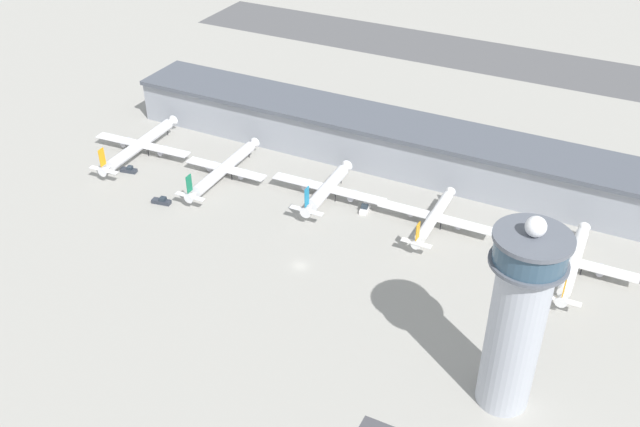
# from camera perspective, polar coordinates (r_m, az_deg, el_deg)

# --- Properties ---
(ground_plane) EXTENTS (1000.00, 1000.00, 0.00)m
(ground_plane) POSITION_cam_1_polar(r_m,az_deg,el_deg) (214.52, -1.63, -4.21)
(ground_plane) COLOR #9E9B93
(terminal_building) EXTENTS (207.20, 25.00, 17.43)m
(terminal_building) POSITION_cam_1_polar(r_m,az_deg,el_deg) (263.48, 5.59, 5.71)
(terminal_building) COLOR #9399A3
(terminal_building) RESTS_ON ground
(runway_strip) EXTENTS (310.80, 44.00, 0.01)m
(runway_strip) POSITION_cam_1_polar(r_m,az_deg,el_deg) (372.95, 12.71, 12.19)
(runway_strip) COLOR #515154
(runway_strip) RESTS_ON ground
(control_tower) EXTENTS (16.75, 16.75, 52.31)m
(control_tower) POSITION_cam_1_polar(r_m,az_deg,el_deg) (164.11, 15.52, -7.96)
(control_tower) COLOR #ADB2BC
(control_tower) RESTS_ON ground
(airplane_gate_alpha) EXTENTS (40.49, 45.46, 13.08)m
(airplane_gate_alpha) POSITION_cam_1_polar(r_m,az_deg,el_deg) (278.37, -14.16, 5.38)
(airplane_gate_alpha) COLOR white
(airplane_gate_alpha) RESTS_ON ground
(airplane_gate_bravo) EXTENTS (31.50, 44.47, 12.43)m
(airplane_gate_bravo) POSITION_cam_1_polar(r_m,az_deg,el_deg) (257.05, -7.67, 3.58)
(airplane_gate_bravo) COLOR white
(airplane_gate_bravo) RESTS_ON ground
(airplane_gate_charlie) EXTENTS (41.20, 34.15, 13.52)m
(airplane_gate_charlie) POSITION_cam_1_polar(r_m,az_deg,el_deg) (242.33, 0.61, 2.05)
(airplane_gate_charlie) COLOR white
(airplane_gate_charlie) RESTS_ON ground
(airplane_gate_delta) EXTENTS (38.28, 34.70, 11.54)m
(airplane_gate_delta) POSITION_cam_1_polar(r_m,az_deg,el_deg) (231.25, 9.12, -0.27)
(airplane_gate_delta) COLOR white
(airplane_gate_delta) RESTS_ON ground
(airplane_gate_echo) EXTENTS (36.88, 40.18, 12.07)m
(airplane_gate_echo) POSITION_cam_1_polar(r_m,az_deg,el_deg) (222.25, 19.61, -3.69)
(airplane_gate_echo) COLOR white
(airplane_gate_echo) RESTS_ON ground
(service_truck_catering) EXTENTS (6.42, 7.72, 3.10)m
(service_truck_catering) POSITION_cam_1_polar(r_m,az_deg,el_deg) (220.89, 16.24, -4.16)
(service_truck_catering) COLOR black
(service_truck_catering) RESTS_ON ground
(service_truck_fuel) EXTENTS (6.86, 3.43, 2.44)m
(service_truck_fuel) POSITION_cam_1_polar(r_m,az_deg,el_deg) (248.20, -12.55, 0.96)
(service_truck_fuel) COLOR black
(service_truck_fuel) RESTS_ON ground
(service_truck_baggage) EXTENTS (3.27, 6.26, 2.73)m
(service_truck_baggage) POSITION_cam_1_polar(r_m,az_deg,el_deg) (238.75, 3.61, 0.40)
(service_truck_baggage) COLOR black
(service_truck_baggage) RESTS_ON ground
(service_truck_water) EXTENTS (6.35, 3.33, 2.41)m
(service_truck_water) POSITION_cam_1_polar(r_m,az_deg,el_deg) (269.52, -15.04, 3.38)
(service_truck_water) COLOR black
(service_truck_water) RESTS_ON ground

